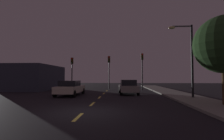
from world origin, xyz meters
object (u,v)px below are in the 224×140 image
at_px(traffic_signal_left, 72,67).
at_px(car_stopped_ahead, 128,87).
at_px(street_lamp_right, 188,53).
at_px(traffic_signal_center, 109,66).
at_px(traffic_signal_right, 142,65).
at_px(roadside_tree_right, 224,45).
at_px(car_adjacent_lane, 70,88).

bearing_deg(traffic_signal_left, car_stopped_ahead, -35.35).
height_order(traffic_signal_left, street_lamp_right, street_lamp_right).
relative_size(traffic_signal_center, street_lamp_right, 0.77).
bearing_deg(car_stopped_ahead, traffic_signal_left, 144.65).
bearing_deg(traffic_signal_left, traffic_signal_right, 0.01).
distance_m(car_stopped_ahead, roadside_tree_right, 9.93).
bearing_deg(street_lamp_right, car_adjacent_lane, 167.98).
height_order(car_adjacent_lane, street_lamp_right, street_lamp_right).
bearing_deg(car_stopped_ahead, roadside_tree_right, -54.32).
distance_m(traffic_signal_right, roadside_tree_right, 13.57).
xyz_separation_m(car_stopped_ahead, roadside_tree_right, (5.52, -7.69, 3.00)).
distance_m(traffic_signal_right, street_lamp_right, 9.77).
bearing_deg(traffic_signal_right, street_lamp_right, -74.52).
xyz_separation_m(traffic_signal_left, car_adjacent_lane, (1.95, -7.17, -2.48)).
relative_size(car_stopped_ahead, car_adjacent_lane, 0.88).
xyz_separation_m(traffic_signal_center, street_lamp_right, (7.23, -9.42, 0.44)).
bearing_deg(traffic_signal_center, traffic_signal_left, -180.00).
bearing_deg(traffic_signal_right, car_adjacent_lane, -137.87).
height_order(traffic_signal_right, car_adjacent_lane, traffic_signal_right).
relative_size(traffic_signal_right, street_lamp_right, 0.83).
bearing_deg(roadside_tree_right, traffic_signal_center, 121.18).
distance_m(traffic_signal_left, roadside_tree_right, 18.65).
relative_size(traffic_signal_left, roadside_tree_right, 0.83).
bearing_deg(traffic_signal_center, traffic_signal_right, 0.01).
bearing_deg(traffic_signal_right, car_stopped_ahead, -111.79).
relative_size(car_stopped_ahead, street_lamp_right, 0.66).
bearing_deg(car_stopped_ahead, car_adjacent_lane, -163.41).
distance_m(car_stopped_ahead, street_lamp_right, 6.91).
bearing_deg(traffic_signal_right, traffic_signal_center, -179.99).
xyz_separation_m(car_stopped_ahead, street_lamp_right, (4.79, -3.96, 3.02)).
relative_size(traffic_signal_right, car_stopped_ahead, 1.26).
bearing_deg(street_lamp_right, traffic_signal_left, 142.98).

